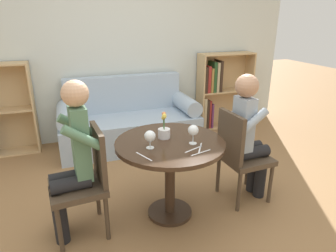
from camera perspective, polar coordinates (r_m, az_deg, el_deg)
The scene contains 16 objects.
ground_plane at distance 2.87m, azimuth 0.35°, elevation -16.25°, with size 16.00×16.00×0.00m, color olive.
back_wall at distance 4.35m, azimuth -9.35°, elevation 15.39°, with size 5.20×0.05×2.70m.
round_table at distance 2.56m, azimuth 0.37°, elevation -5.93°, with size 0.93×0.93×0.72m.
couch at distance 4.16m, azimuth -7.46°, elevation 0.55°, with size 1.84×0.80×0.92m.
bookshelf_right at distance 4.82m, azimuth 9.34°, elevation 6.72°, with size 0.87×0.28×1.17m.
chair_left at distance 2.50m, azimuth -15.35°, elevation -9.48°, with size 0.45×0.45×0.90m.
chair_right at distance 2.90m, azimuth 13.51°, elevation -5.00°, with size 0.44×0.44×0.90m.
person_left at distance 2.41m, azimuth -17.80°, elevation -6.10°, with size 0.43×0.36×1.28m.
person_right at distance 2.89m, azimuth 15.17°, elevation -1.62°, with size 0.43×0.35×1.24m.
wine_glass_left at distance 2.35m, azimuth -3.46°, elevation -2.04°, with size 0.09×0.09×0.15m.
wine_glass_right at distance 2.43m, azimuth 4.84°, elevation -0.91°, with size 0.09×0.09×0.16m.
flower_vase at distance 2.55m, azimuth -0.76°, elevation -0.82°, with size 0.10×0.10×0.23m.
knife_left_setting at distance 2.25m, azimuth -4.61°, elevation -5.81°, with size 0.08×0.18×0.00m.
fork_left_setting at distance 2.32m, azimuth 6.28°, elevation -5.06°, with size 0.19×0.06×0.00m.
knife_right_setting at distance 2.37m, azimuth 4.90°, elevation -4.42°, with size 0.18×0.08×0.00m.
fork_right_setting at distance 2.40m, azimuth 6.14°, elevation -4.14°, with size 0.11×0.17×0.00m.
Camera 1 is at (-0.78, -2.16, 1.71)m, focal length 32.00 mm.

